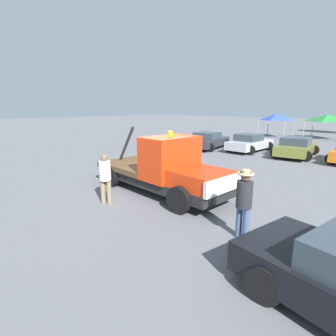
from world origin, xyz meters
The scene contains 10 objects.
ground_plane centered at (0.00, 0.00, 0.00)m, with size 160.00×160.00×0.00m, color slate.
tow_truck centered at (0.38, -0.03, 0.96)m, with size 6.25×2.52×2.51m.
person_near_truck centered at (4.26, -1.33, 1.08)m, with size 0.41×0.41×1.83m.
person_at_hood centered at (-0.44, -2.17, 1.01)m, with size 0.39×0.39×1.75m.
parked_car_charcoal centered at (-4.89, 10.76, 0.65)m, with size 2.91×4.58×1.34m.
parked_car_silver centered at (-1.74, 11.68, 0.65)m, with size 2.53×4.32×1.34m.
parked_car_olive centered at (1.57, 11.74, 0.65)m, with size 2.77×4.57×1.34m.
canopy_tent_blue centered at (-3.97, 22.85, 2.24)m, with size 2.94×2.94×2.61m.
canopy_tent_green centered at (0.65, 24.57, 2.20)m, with size 3.48×3.48×2.57m.
traffic_cone centered at (-1.56, 3.79, 0.25)m, with size 0.40×0.40×0.55m.
Camera 1 is at (6.99, -7.15, 3.30)m, focal length 28.00 mm.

